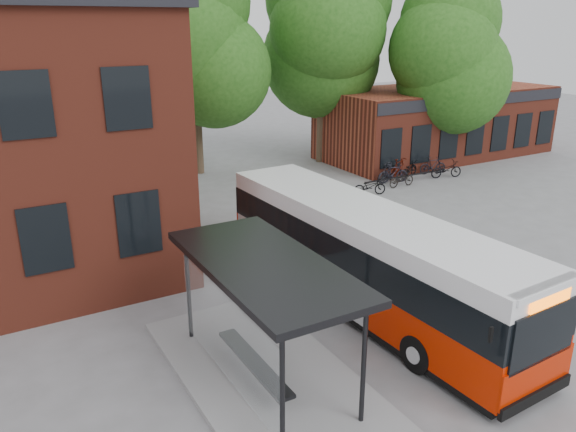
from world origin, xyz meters
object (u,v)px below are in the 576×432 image
bicycle_5 (398,168)px  bicycle_3 (393,173)px  bus_shelter (265,321)px  city_bus (365,259)px  bicycle_6 (446,169)px  bicycle_7 (433,165)px  bicycle_2 (402,179)px  bicycle_4 (409,169)px  bicycle_0 (370,187)px  bicycle_1 (387,173)px

bicycle_5 → bicycle_3: bearing=100.2°
bicycle_3 → bus_shelter: bearing=143.9°
city_bus → bicycle_6: (12.16, 8.96, -0.97)m
bicycle_7 → bicycle_2: bearing=123.2°
bicycle_3 → bicycle_4: bicycle_3 is taller
bus_shelter → bicycle_5: bus_shelter is taller
bus_shelter → bicycle_4: 18.70m
bicycle_0 → bicycle_2: (2.20, 0.31, -0.01)m
bicycle_3 → bicycle_5: bicycle_5 is taller
bicycle_0 → bicycle_4: size_ratio=0.93×
bicycle_1 → bicycle_5: (1.05, 0.38, 0.02)m
bicycle_7 → bicycle_0: bearing=118.6°
bicycle_0 → bicycle_6: bearing=-66.0°
bicycle_1 → bicycle_4: bearing=-105.2°
city_bus → bicycle_3: city_bus is taller
bicycle_4 → bicycle_5: 0.63m
bicycle_7 → bicycle_3: bearing=109.7°
bicycle_5 → bus_shelter: bearing=107.2°
bicycle_2 → city_bus: bearing=132.2°
bicycle_1 → bicycle_3: bearing=-143.4°
bicycle_2 → bicycle_7: (3.10, 1.11, 0.06)m
city_bus → bicycle_5: 14.20m
bicycle_7 → bicycle_5: bearing=98.1°
bicycle_2 → bicycle_6: 3.15m
bicycle_1 → bicycle_7: bearing=-109.7°
bicycle_2 → bicycle_7: bicycle_7 is taller
bicycle_1 → bicycle_6: 3.36m
bicycle_2 → bicycle_4: bearing=-54.9°
bus_shelter → bicycle_3: size_ratio=4.34×
bicycle_1 → bicycle_2: (0.13, -0.93, -0.12)m
bus_shelter → city_bus: 4.39m
bus_shelter → bicycle_2: bus_shelter is taller
bus_shelter → bicycle_2: size_ratio=4.63×
bicycle_6 → city_bus: bearing=142.2°
bicycle_3 → bicycle_5: bearing=-43.5°
city_bus → bicycle_2: city_bus is taller
city_bus → bicycle_4: 14.52m
bicycle_5 → bicycle_7: bicycle_5 is taller
bus_shelter → bicycle_4: bearing=38.7°
city_bus → bicycle_3: size_ratio=6.92×
bicycle_6 → bicycle_7: bicycle_7 is taller
bicycle_5 → bicycle_6: bicycle_5 is taller
bicycle_6 → bicycle_4: bearing=74.6°
bicycle_3 → bicycle_7: 3.00m
bus_shelter → bicycle_0: 14.94m
city_bus → bicycle_5: (9.93, 10.11, -0.89)m
bicycle_3 → bicycle_4: (1.40, 0.37, -0.05)m
city_bus → bicycle_1: (8.88, 9.73, -0.90)m
bicycle_5 → bicycle_6: (2.22, -1.15, -0.09)m
bicycle_0 → bicycle_3: bearing=-45.7°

